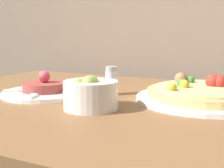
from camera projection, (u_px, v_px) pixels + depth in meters
name	position (u px, v px, depth m)	size (l,w,h in m)	color
dining_table	(127.00, 147.00, 0.73)	(1.16, 0.74, 0.74)	brown
pizza_plate	(205.00, 94.00, 0.71)	(0.31, 0.31, 0.06)	white
tartare_plate	(45.00, 90.00, 0.78)	(0.21, 0.21, 0.06)	white
small_bowl	(90.00, 93.00, 0.64)	(0.11, 0.11, 0.07)	white
salt_shaker	(111.00, 81.00, 0.79)	(0.03, 0.03, 0.07)	silver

